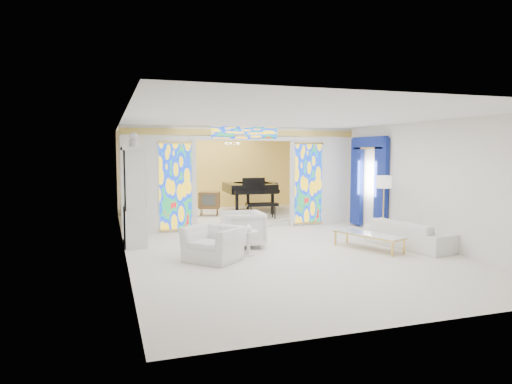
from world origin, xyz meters
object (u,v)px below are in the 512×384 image
object	(u,v)px
armchair_right	(243,229)
tv_console	(209,200)
china_cabinet	(134,197)
armchair_left	(214,244)
sofa	(410,234)
coffee_table	(368,235)
grand_piano	(253,188)

from	to	relation	value
armchair_right	tv_console	size ratio (longest dim) A/B	1.21
china_cabinet	armchair_left	bearing A→B (deg)	-57.46
sofa	coffee_table	bearing A→B (deg)	73.77
sofa	tv_console	distance (m)	6.64
armchair_left	armchair_right	distance (m)	1.48
tv_console	armchair_right	bearing A→B (deg)	-72.89
coffee_table	grand_piano	distance (m)	6.16
grand_piano	tv_console	size ratio (longest dim) A/B	3.98
grand_piano	tv_console	world-z (taller)	grand_piano
sofa	grand_piano	xyz separation A→B (m)	(-1.94, 6.14, 0.69)
china_cabinet	sofa	xyz separation A→B (m)	(6.17, -2.45, -0.85)
coffee_table	armchair_right	bearing A→B (deg)	155.76
tv_console	grand_piano	bearing A→B (deg)	37.98
china_cabinet	grand_piano	world-z (taller)	china_cabinet
sofa	grand_piano	size ratio (longest dim) A/B	0.70
grand_piano	china_cabinet	bearing A→B (deg)	-135.13
china_cabinet	tv_console	size ratio (longest dim) A/B	3.49
sofa	coffee_table	size ratio (longest dim) A/B	1.22
china_cabinet	grand_piano	distance (m)	5.61
sofa	china_cabinet	bearing A→B (deg)	56.61
armchair_right	coffee_table	distance (m)	2.93
grand_piano	sofa	bearing A→B (deg)	-68.75
china_cabinet	armchair_left	distance (m)	2.83
coffee_table	china_cabinet	bearing A→B (deg)	155.06
china_cabinet	armchair_right	xyz separation A→B (m)	(2.42, -1.17, -0.74)
armchair_left	tv_console	distance (m)	5.51
china_cabinet	armchair_left	size ratio (longest dim) A/B	2.48
china_cabinet	armchair_left	world-z (taller)	china_cabinet
armchair_right	tv_console	xyz separation A→B (m)	(0.12, 4.27, 0.26)
china_cabinet	coffee_table	xyz separation A→B (m)	(5.09, -2.37, -0.82)
china_cabinet	sofa	world-z (taller)	china_cabinet
china_cabinet	armchair_right	size ratio (longest dim) A/B	2.88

